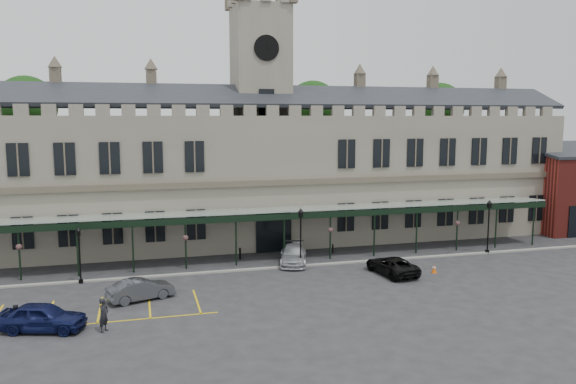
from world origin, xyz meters
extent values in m
plane|color=#28282A|center=(0.00, 0.00, 0.00)|extent=(140.00, 140.00, 0.00)
cube|color=#6E695C|center=(0.00, 16.00, 6.00)|extent=(60.00, 10.00, 12.00)
cube|color=#4E4638|center=(0.00, 10.82, 6.20)|extent=(60.00, 0.35, 0.50)
cube|color=black|center=(0.00, 13.50, 13.80)|extent=(60.00, 4.77, 2.20)
cube|color=black|center=(0.00, 18.50, 13.80)|extent=(60.00, 4.77, 2.20)
cube|color=black|center=(0.00, 10.90, 1.90)|extent=(3.20, 0.18, 3.80)
cube|color=#6E695C|center=(0.00, 16.00, 11.00)|extent=(5.00, 5.00, 22.00)
cylinder|color=silver|center=(0.00, 13.44, 18.00)|extent=(2.20, 0.12, 2.20)
cylinder|color=black|center=(0.00, 13.37, 18.00)|extent=(2.30, 0.04, 2.30)
cube|color=black|center=(0.00, 13.44, 13.00)|extent=(1.40, 0.12, 2.80)
cube|color=#8C9E93|center=(0.00, 9.00, 4.10)|extent=(50.00, 4.00, 0.40)
cube|color=black|center=(0.00, 7.00, 3.85)|extent=(50.00, 0.18, 0.50)
cube|color=gray|center=(0.00, 5.50, 0.06)|extent=(60.00, 0.40, 0.12)
cylinder|color=#332314|center=(-22.00, 25.00, 6.00)|extent=(0.70, 0.70, 12.00)
sphere|color=black|center=(-22.00, 25.00, 13.00)|extent=(6.00, 6.00, 6.00)
cylinder|color=#332314|center=(8.00, 25.00, 6.00)|extent=(0.70, 0.70, 12.00)
sphere|color=black|center=(8.00, 25.00, 13.00)|extent=(6.00, 6.00, 6.00)
cylinder|color=#332314|center=(24.00, 25.00, 6.00)|extent=(0.70, 0.70, 12.00)
sphere|color=black|center=(24.00, 25.00, 13.00)|extent=(6.00, 6.00, 6.00)
cylinder|color=black|center=(-15.67, 5.25, 0.13)|extent=(0.32, 0.32, 0.27)
cylinder|color=black|center=(-15.67, 5.25, 1.77)|extent=(0.11, 0.11, 3.55)
cube|color=black|center=(-15.67, 5.25, 3.68)|extent=(0.25, 0.25, 0.35)
cone|color=black|center=(-15.67, 5.25, 3.99)|extent=(0.39, 0.39, 0.27)
cylinder|color=black|center=(0.73, 4.89, 0.16)|extent=(0.38, 0.38, 0.31)
cylinder|color=black|center=(0.73, 4.89, 2.09)|extent=(0.13, 0.13, 4.18)
cube|color=black|center=(0.73, 4.89, 4.33)|extent=(0.29, 0.29, 0.42)
cone|color=black|center=(0.73, 4.89, 4.70)|extent=(0.46, 0.46, 0.31)
cylinder|color=black|center=(18.00, 5.48, 0.15)|extent=(0.37, 0.37, 0.31)
cylinder|color=black|center=(18.00, 5.48, 2.05)|extent=(0.12, 0.12, 4.09)
cube|color=black|center=(18.00, 5.48, 4.25)|extent=(0.29, 0.29, 0.41)
cone|color=black|center=(18.00, 5.48, 4.61)|extent=(0.45, 0.45, 0.31)
cube|color=#F05A07|center=(10.33, 1.11, 0.02)|extent=(0.34, 0.34, 0.04)
cone|color=#F05A07|center=(10.33, 1.11, 0.32)|extent=(0.40, 0.40, 0.63)
cylinder|color=silver|center=(10.33, 1.11, 0.41)|extent=(0.26, 0.26, 0.09)
cylinder|color=black|center=(1.82, 9.54, 0.27)|extent=(0.06, 0.06, 0.53)
cube|color=silver|center=(1.82, 9.54, 0.64)|extent=(0.75, 0.18, 1.28)
cylinder|color=black|center=(-3.36, 9.10, 0.48)|extent=(0.17, 0.17, 0.96)
cylinder|color=black|center=(4.90, 9.06, 0.41)|extent=(0.14, 0.14, 0.81)
imported|color=#0D133C|center=(-16.84, -3.87, 0.80)|extent=(5.05, 3.15, 1.61)
imported|color=#3B3E43|center=(-11.50, 0.28, 0.71)|extent=(4.55, 2.85, 1.42)
imported|color=#A9ACB2|center=(0.59, 6.55, 0.74)|extent=(3.39, 5.44, 1.47)
imported|color=black|center=(7.00, 1.59, 0.68)|extent=(2.93, 5.18, 1.36)
imported|color=black|center=(-13.53, -4.85, 0.96)|extent=(0.76, 0.84, 1.92)
imported|color=black|center=(-18.30, -3.55, 0.77)|extent=(0.91, 0.81, 1.54)
camera|label=1|loc=(-11.38, -36.49, 11.88)|focal=35.00mm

